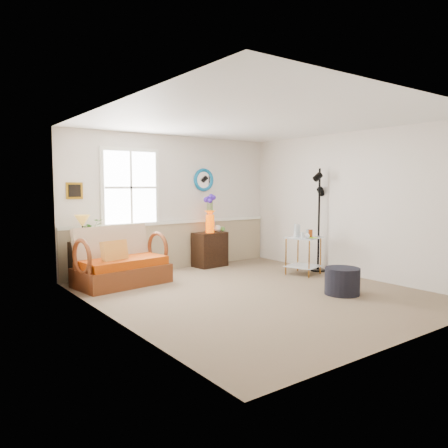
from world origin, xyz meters
TOP-DOWN VIEW (x-y plane):
  - floor at (0.00, 0.00)m, footprint 4.50×5.00m
  - ceiling at (0.00, 0.00)m, footprint 4.50×5.00m
  - walls at (0.00, 0.00)m, footprint 4.51×5.01m
  - wainscot at (0.00, 2.48)m, footprint 4.46×0.02m
  - chair_rail at (0.00, 2.47)m, footprint 4.46×0.04m
  - window at (-0.90, 2.47)m, footprint 1.14×0.06m
  - picture at (-1.92, 2.48)m, footprint 0.28×0.03m
  - mirror at (0.70, 2.48)m, footprint 0.47×0.07m
  - loveseat at (-1.40, 1.76)m, footprint 1.56×1.01m
  - throw_pillow at (-1.56, 1.66)m, footprint 0.46×0.21m
  - lamp_stand at (-1.85, 2.30)m, footprint 0.43×0.43m
  - table_lamp at (-1.87, 2.27)m, footprint 0.31×0.31m
  - potted_plant at (-1.70, 2.31)m, footprint 0.45×0.47m
  - cabinet at (0.70, 2.26)m, footprint 0.68×0.47m
  - flower_vase at (0.68, 2.22)m, footprint 0.23×0.23m
  - side_table at (1.63, 0.57)m, footprint 0.68×0.68m
  - tabletop_items at (1.60, 0.52)m, footprint 0.42×0.42m
  - floor_lamp at (2.10, 0.63)m, footprint 0.31×0.31m
  - ottoman at (1.02, -0.81)m, footprint 0.62×0.62m

SIDE VIEW (x-z plane):
  - floor at x=0.00m, z-range -0.01..0.01m
  - ottoman at x=1.02m, z-range 0.00..0.40m
  - cabinet at x=0.70m, z-range 0.00..0.69m
  - lamp_stand at x=-1.85m, z-range 0.00..0.69m
  - side_table at x=1.63m, z-range 0.00..0.70m
  - wainscot at x=0.00m, z-range 0.00..0.90m
  - loveseat at x=-1.40m, z-range 0.00..0.96m
  - throw_pillow at x=-1.56m, z-range 0.31..0.76m
  - tabletop_items at x=1.60m, z-range 0.70..0.94m
  - potted_plant at x=-1.70m, z-range 0.69..0.99m
  - chair_rail at x=0.00m, z-range 0.89..0.95m
  - table_lamp at x=-1.87m, z-range 0.69..1.15m
  - floor_lamp at x=2.10m, z-range 0.00..1.96m
  - flower_vase at x=0.68m, z-range 0.69..1.44m
  - walls at x=0.00m, z-range 0.00..2.60m
  - picture at x=-1.92m, z-range 1.41..1.69m
  - window at x=-0.90m, z-range 0.88..2.32m
  - mirror at x=0.70m, z-range 1.51..1.99m
  - ceiling at x=0.00m, z-range 2.60..2.60m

